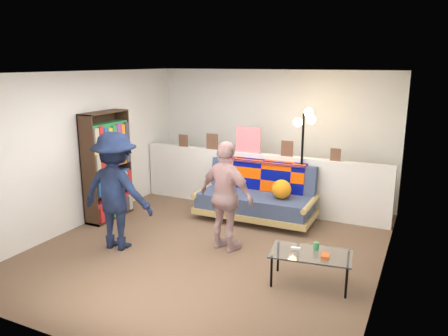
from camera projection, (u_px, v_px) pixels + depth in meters
name	position (u px, v px, depth m)	size (l,w,h in m)	color
ground	(212.00, 246.00, 6.16)	(5.00, 5.00, 0.00)	brown
room_shell	(226.00, 124.00, 6.17)	(4.60, 5.05, 2.45)	silver
half_wall_ledge	(259.00, 181.00, 7.62)	(4.45, 0.15, 1.00)	silver
ledge_decor	(247.00, 142.00, 7.53)	(2.97, 0.02, 0.45)	brown
futon_sofa	(258.00, 197.00, 7.15)	(1.93, 0.96, 0.82)	tan
bookshelf	(107.00, 169.00, 7.12)	(0.29, 0.88, 1.77)	black
coffee_table	(311.00, 255.00, 5.04)	(0.99, 0.63, 0.48)	black
floor_lamp	(304.00, 142.00, 6.97)	(0.39, 0.33, 1.82)	black
person_left	(116.00, 191.00, 5.96)	(1.05, 0.61, 1.63)	black
person_right	(226.00, 197.00, 5.90)	(0.89, 0.37, 1.52)	pink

